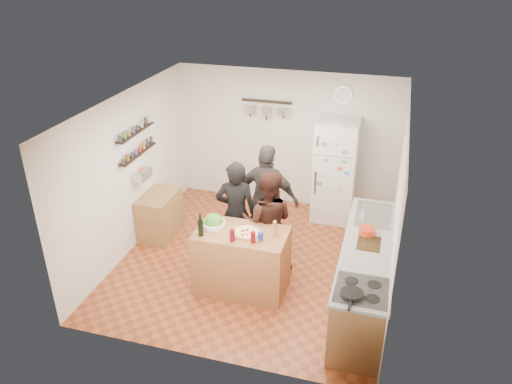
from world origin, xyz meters
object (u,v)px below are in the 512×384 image
(skillet, at_px, (352,294))
(fridge, at_px, (335,171))
(person_back, at_px, (267,199))
(side_table, at_px, (160,215))
(person_center, at_px, (267,222))
(wall_clock, at_px, (343,95))
(person_left, at_px, (236,213))
(wine_bottle, at_px, (201,228))
(red_bowl, at_px, (367,231))
(pepper_mill, at_px, (275,229))
(counter_run, at_px, (365,276))
(salad_bowl, at_px, (214,224))
(salt_canister, at_px, (260,236))
(prep_island, at_px, (242,260))

(skillet, xyz_separation_m, fridge, (-0.65, 3.38, -0.04))
(person_back, bearing_deg, side_table, 11.75)
(person_center, bearing_deg, wall_clock, -115.13)
(person_left, relative_size, side_table, 2.08)
(side_table, bearing_deg, fridge, 27.49)
(wine_bottle, height_order, red_bowl, wine_bottle)
(pepper_mill, height_order, counter_run, pepper_mill)
(fridge, bearing_deg, wall_clock, 90.00)
(salad_bowl, height_order, wine_bottle, wine_bottle)
(salad_bowl, distance_m, person_left, 0.60)
(salad_bowl, xyz_separation_m, fridge, (1.35, 2.37, -0.04))
(wine_bottle, relative_size, person_left, 0.14)
(side_table, bearing_deg, skillet, -30.70)
(counter_run, distance_m, wall_clock, 3.22)
(salt_canister, relative_size, red_bowl, 0.53)
(salad_bowl, bearing_deg, red_bowl, 9.93)
(wine_bottle, height_order, wall_clock, wall_clock)
(counter_run, relative_size, red_bowl, 12.05)
(prep_island, height_order, skillet, skillet)
(person_left, height_order, person_center, person_left)
(pepper_mill, xyz_separation_m, person_back, (-0.38, 1.07, -0.13))
(person_back, bearing_deg, pepper_mill, 118.06)
(person_left, bearing_deg, prep_island, 103.23)
(person_left, bearing_deg, counter_run, 154.68)
(pepper_mill, bearing_deg, skillet, -41.84)
(person_back, height_order, wall_clock, wall_clock)
(counter_run, distance_m, side_table, 3.56)
(skillet, distance_m, wall_clock, 3.96)
(person_left, xyz_separation_m, fridge, (1.21, 1.80, 0.07))
(person_center, bearing_deg, red_bowl, 167.63)
(salt_canister, bearing_deg, red_bowl, 21.65)
(prep_island, height_order, person_back, person_back)
(wine_bottle, xyz_separation_m, counter_run, (2.18, 0.34, -0.57))
(prep_island, relative_size, salt_canister, 10.78)
(person_center, xyz_separation_m, fridge, (0.71, 1.88, 0.10))
(person_left, bearing_deg, wine_bottle, 64.25)
(person_left, xyz_separation_m, red_bowl, (1.91, -0.21, 0.13))
(skillet, relative_size, fridge, 0.14)
(pepper_mill, bearing_deg, fridge, 78.42)
(red_bowl, bearing_deg, wall_clock, 106.67)
(salt_canister, distance_m, wall_clock, 3.17)
(person_left, distance_m, skillet, 2.45)
(wine_bottle, bearing_deg, counter_run, 8.76)
(person_center, height_order, skillet, person_center)
(pepper_mill, bearing_deg, side_table, 156.31)
(prep_island, height_order, salad_bowl, salad_bowl)
(salad_bowl, bearing_deg, person_back, 65.68)
(wine_bottle, bearing_deg, person_left, 75.20)
(pepper_mill, bearing_deg, prep_island, -173.66)
(person_center, height_order, red_bowl, person_center)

